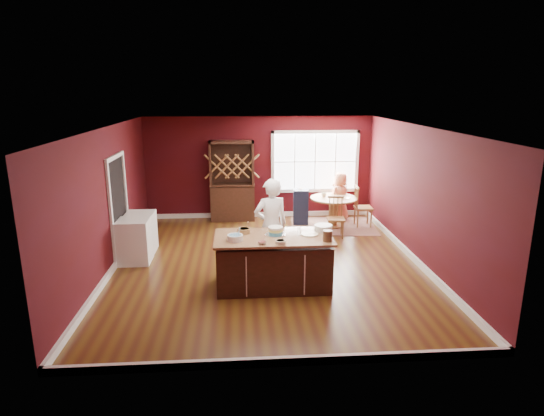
{
  "coord_description": "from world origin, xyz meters",
  "views": [
    {
      "loc": [
        -0.52,
        -8.49,
        3.38
      ],
      "look_at": [
        0.12,
        0.37,
        1.05
      ],
      "focal_mm": 30.0,
      "sensor_mm": 36.0,
      "label": 1
    }
  ],
  "objects_px": {
    "kitchen_island": "(273,262)",
    "layer_cake": "(275,231)",
    "chair_east": "(363,206)",
    "washer": "(135,241)",
    "chair_south": "(336,217)",
    "seated_woman": "(340,197)",
    "baker": "(271,226)",
    "toddler": "(302,193)",
    "chair_north": "(337,200)",
    "dining_table": "(334,206)",
    "high_chair": "(301,206)",
    "dryer": "(141,232)",
    "hutch": "(232,181)"
  },
  "relations": [
    {
      "from": "kitchen_island",
      "to": "layer_cake",
      "type": "distance_m",
      "value": 0.56
    },
    {
      "from": "chair_east",
      "to": "washer",
      "type": "height_order",
      "value": "chair_east"
    },
    {
      "from": "chair_south",
      "to": "seated_woman",
      "type": "relative_size",
      "value": 0.75
    },
    {
      "from": "baker",
      "to": "kitchen_island",
      "type": "bearing_deg",
      "value": 73.67
    },
    {
      "from": "layer_cake",
      "to": "toddler",
      "type": "relative_size",
      "value": 1.36
    },
    {
      "from": "layer_cake",
      "to": "washer",
      "type": "height_order",
      "value": "layer_cake"
    },
    {
      "from": "chair_north",
      "to": "washer",
      "type": "height_order",
      "value": "chair_north"
    },
    {
      "from": "dining_table",
      "to": "toddler",
      "type": "bearing_deg",
      "value": 154.98
    },
    {
      "from": "toddler",
      "to": "high_chair",
      "type": "bearing_deg",
      "value": -134.46
    },
    {
      "from": "dining_table",
      "to": "chair_north",
      "type": "relative_size",
      "value": 1.21
    },
    {
      "from": "chair_east",
      "to": "toddler",
      "type": "distance_m",
      "value": 1.58
    },
    {
      "from": "dryer",
      "to": "baker",
      "type": "bearing_deg",
      "value": -25.41
    },
    {
      "from": "baker",
      "to": "chair_east",
      "type": "relative_size",
      "value": 1.71
    },
    {
      "from": "chair_north",
      "to": "high_chair",
      "type": "relative_size",
      "value": 1.03
    },
    {
      "from": "hutch",
      "to": "washer",
      "type": "distance_m",
      "value": 3.56
    },
    {
      "from": "dining_table",
      "to": "hutch",
      "type": "bearing_deg",
      "value": 162.72
    },
    {
      "from": "dining_table",
      "to": "hutch",
      "type": "distance_m",
      "value": 2.71
    },
    {
      "from": "kitchen_island",
      "to": "dining_table",
      "type": "height_order",
      "value": "kitchen_island"
    },
    {
      "from": "kitchen_island",
      "to": "seated_woman",
      "type": "distance_m",
      "value": 4.49
    },
    {
      "from": "layer_cake",
      "to": "chair_north",
      "type": "distance_m",
      "value": 4.73
    },
    {
      "from": "kitchen_island",
      "to": "high_chair",
      "type": "bearing_deg",
      "value": 75.33
    },
    {
      "from": "dining_table",
      "to": "high_chair",
      "type": "bearing_deg",
      "value": 158.81
    },
    {
      "from": "chair_east",
      "to": "hutch",
      "type": "relative_size",
      "value": 0.5
    },
    {
      "from": "chair_south",
      "to": "dryer",
      "type": "distance_m",
      "value": 4.4
    },
    {
      "from": "layer_cake",
      "to": "chair_east",
      "type": "distance_m",
      "value": 4.21
    },
    {
      "from": "hutch",
      "to": "chair_east",
      "type": "bearing_deg",
      "value": -14.11
    },
    {
      "from": "baker",
      "to": "seated_woman",
      "type": "distance_m",
      "value": 3.88
    },
    {
      "from": "kitchen_island",
      "to": "dryer",
      "type": "relative_size",
      "value": 2.37
    },
    {
      "from": "baker",
      "to": "dryer",
      "type": "height_order",
      "value": "baker"
    },
    {
      "from": "high_chair",
      "to": "toddler",
      "type": "distance_m",
      "value": 0.34
    },
    {
      "from": "seated_woman",
      "to": "washer",
      "type": "distance_m",
      "value": 5.43
    },
    {
      "from": "baker",
      "to": "dryer",
      "type": "xyz_separation_m",
      "value": [
        -2.69,
        1.28,
        -0.47
      ]
    },
    {
      "from": "baker",
      "to": "high_chair",
      "type": "distance_m",
      "value": 3.27
    },
    {
      "from": "chair_east",
      "to": "hutch",
      "type": "xyz_separation_m",
      "value": [
        -3.3,
        0.83,
        0.52
      ]
    },
    {
      "from": "dryer",
      "to": "seated_woman",
      "type": "bearing_deg",
      "value": 22.98
    },
    {
      "from": "baker",
      "to": "chair_east",
      "type": "distance_m",
      "value": 3.75
    },
    {
      "from": "chair_north",
      "to": "baker",
      "type": "bearing_deg",
      "value": 58.41
    },
    {
      "from": "seated_woman",
      "to": "kitchen_island",
      "type": "bearing_deg",
      "value": 27.7
    },
    {
      "from": "chair_east",
      "to": "high_chair",
      "type": "relative_size",
      "value": 1.12
    },
    {
      "from": "kitchen_island",
      "to": "toddler",
      "type": "height_order",
      "value": "toddler"
    },
    {
      "from": "high_chair",
      "to": "washer",
      "type": "distance_m",
      "value": 4.42
    },
    {
      "from": "toddler",
      "to": "chair_south",
      "type": "bearing_deg",
      "value": -62.18
    },
    {
      "from": "layer_cake",
      "to": "seated_woman",
      "type": "relative_size",
      "value": 0.28
    },
    {
      "from": "kitchen_island",
      "to": "seated_woman",
      "type": "relative_size",
      "value": 1.57
    },
    {
      "from": "baker",
      "to": "washer",
      "type": "height_order",
      "value": "baker"
    },
    {
      "from": "washer",
      "to": "high_chair",
      "type": "bearing_deg",
      "value": 33.78
    },
    {
      "from": "layer_cake",
      "to": "dryer",
      "type": "height_order",
      "value": "layer_cake"
    },
    {
      "from": "chair_north",
      "to": "seated_woman",
      "type": "relative_size",
      "value": 0.75
    },
    {
      "from": "dining_table",
      "to": "high_chair",
      "type": "relative_size",
      "value": 1.25
    },
    {
      "from": "kitchen_island",
      "to": "layer_cake",
      "type": "relative_size",
      "value": 5.7
    }
  ]
}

